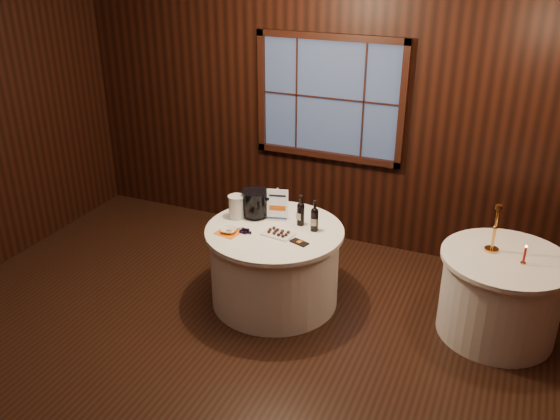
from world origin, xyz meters
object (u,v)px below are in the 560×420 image
at_px(grape_bunch, 245,231).
at_px(red_candle, 524,256).
at_px(side_table, 500,295).
at_px(chocolate_plate, 278,233).
at_px(port_bottle_left, 301,212).
at_px(glass_pitcher, 237,207).
at_px(sign_stand, 277,209).
at_px(brass_candlestick, 494,235).
at_px(chocolate_box, 299,242).
at_px(main_table, 275,265).
at_px(cracker_bowl, 229,230).
at_px(ice_bucket, 255,203).
at_px(port_bottle_right, 314,218).

distance_m(grape_bunch, red_candle, 2.38).
xyz_separation_m(side_table, chocolate_plate, (-1.92, -0.39, 0.40)).
height_order(port_bottle_left, glass_pitcher, port_bottle_left).
xyz_separation_m(port_bottle_left, chocolate_plate, (-0.11, -0.27, -0.11)).
distance_m(sign_stand, brass_candlestick, 1.93).
relative_size(grape_bunch, red_candle, 1.08).
xyz_separation_m(port_bottle_left, glass_pitcher, (-0.61, -0.10, -0.01)).
height_order(chocolate_box, red_candle, red_candle).
bearing_deg(glass_pitcher, sign_stand, 6.19).
height_order(port_bottle_left, brass_candlestick, brass_candlestick).
bearing_deg(chocolate_box, chocolate_plate, -178.77).
relative_size(main_table, chocolate_plate, 4.33).
distance_m(side_table, brass_candlestick, 0.55).
xyz_separation_m(grape_bunch, glass_pitcher, (-0.21, 0.25, 0.09)).
relative_size(chocolate_box, glass_pitcher, 0.71).
height_order(grape_bunch, glass_pitcher, glass_pitcher).
distance_m(port_bottle_left, brass_candlestick, 1.69).
height_order(main_table, sign_stand, sign_stand).
height_order(chocolate_plate, cracker_bowl, same).
relative_size(side_table, brass_candlestick, 2.54).
height_order(chocolate_plate, grape_bunch, grape_bunch).
distance_m(main_table, port_bottle_left, 0.57).
distance_m(side_table, glass_pitcher, 2.48).
bearing_deg(red_candle, port_bottle_left, -178.55).
relative_size(main_table, brass_candlestick, 3.01).
xyz_separation_m(glass_pitcher, brass_candlestick, (2.29, 0.28, 0.04)).
bearing_deg(main_table, red_candle, 6.16).
xyz_separation_m(ice_bucket, chocolate_box, (0.58, -0.33, -0.13)).
distance_m(chocolate_box, red_candle, 1.86).
height_order(main_table, chocolate_plate, chocolate_plate).
xyz_separation_m(chocolate_plate, chocolate_box, (0.23, -0.07, -0.01)).
height_order(main_table, port_bottle_left, port_bottle_left).
relative_size(side_table, grape_bunch, 5.82).
xyz_separation_m(grape_bunch, cracker_bowl, (-0.14, -0.05, -0.00)).
relative_size(side_table, cracker_bowl, 7.56).
distance_m(chocolate_box, glass_pitcher, 0.78).
xyz_separation_m(side_table, sign_stand, (-2.06, -0.10, 0.49)).
relative_size(ice_bucket, chocolate_box, 1.63).
bearing_deg(chocolate_plate, main_table, 130.54).
bearing_deg(side_table, chocolate_box, -164.67).
distance_m(chocolate_box, cracker_bowl, 0.66).
xyz_separation_m(chocolate_box, red_candle, (1.82, 0.39, 0.06)).
relative_size(chocolate_plate, cracker_bowl, 2.07).
xyz_separation_m(port_bottle_right, glass_pitcher, (-0.77, -0.04, -0.01)).
relative_size(port_bottle_right, cracker_bowl, 2.07).
bearing_deg(main_table, port_bottle_left, 44.26).
height_order(chocolate_box, glass_pitcher, glass_pitcher).
bearing_deg(red_candle, sign_stand, -179.15).
distance_m(main_table, cracker_bowl, 0.58).
bearing_deg(ice_bucket, port_bottle_left, 1.12).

